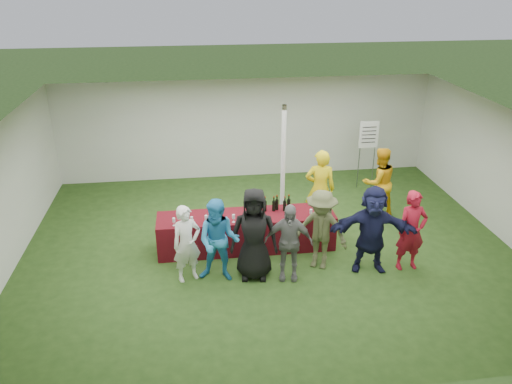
{
  "coord_description": "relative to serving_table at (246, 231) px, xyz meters",
  "views": [
    {
      "loc": [
        -1.43,
        -8.89,
        5.32
      ],
      "look_at": [
        -0.25,
        0.06,
        1.25
      ],
      "focal_mm": 35.0,
      "sensor_mm": 36.0,
      "label": 1
    }
  ],
  "objects": [
    {
      "name": "ground",
      "position": [
        0.45,
        -0.06,
        -0.38
      ],
      "size": [
        60.0,
        60.0,
        0.0
      ],
      "primitive_type": "plane",
      "color": "#284719",
      "rests_on": "ground"
    },
    {
      "name": "serving_table",
      "position": [
        0.0,
        0.0,
        0.0
      ],
      "size": [
        3.6,
        0.8,
        0.75
      ],
      "primitive_type": "cube",
      "color": "#5B0C17",
      "rests_on": "ground"
    },
    {
      "name": "bar_towel",
      "position": [
        1.54,
        0.05,
        0.39
      ],
      "size": [
        0.25,
        0.18,
        0.03
      ],
      "primitive_type": "cube",
      "color": "white",
      "rests_on": "serving_table"
    },
    {
      "name": "customer_4",
      "position": [
        1.31,
        -0.9,
        0.43
      ],
      "size": [
        1.2,
        1.02,
        1.61
      ],
      "primitive_type": "imported",
      "rotation": [
        0.0,
        0.0,
        -0.49
      ],
      "color": "#525733",
      "rests_on": "ground"
    },
    {
      "name": "wine_bottles",
      "position": [
        0.61,
        0.13,
        0.5
      ],
      "size": [
        0.67,
        0.15,
        0.32
      ],
      "color": "black",
      "rests_on": "serving_table"
    },
    {
      "name": "customer_6",
      "position": [
        3.0,
        -1.16,
        0.42
      ],
      "size": [
        0.6,
        0.42,
        1.6
      ],
      "primitive_type": "imported",
      "rotation": [
        0.0,
        0.0,
        0.06
      ],
      "color": "maroon",
      "rests_on": "ground"
    },
    {
      "name": "customer_5",
      "position": [
        2.24,
        -1.11,
        0.49
      ],
      "size": [
        1.66,
        0.77,
        1.73
      ],
      "primitive_type": "imported",
      "rotation": [
        0.0,
        0.0,
        -0.17
      ],
      "color": "#151739",
      "rests_on": "ground"
    },
    {
      "name": "wine_glasses",
      "position": [
        -0.51,
        -0.25,
        0.49
      ],
      "size": [
        2.78,
        0.1,
        0.16
      ],
      "color": "silver",
      "rests_on": "serving_table"
    },
    {
      "name": "customer_0",
      "position": [
        -1.2,
        -1.0,
        0.37
      ],
      "size": [
        0.64,
        0.54,
        1.49
      ],
      "primitive_type": "imported",
      "rotation": [
        0.0,
        0.0,
        0.39
      ],
      "color": "white",
      "rests_on": "ground"
    },
    {
      "name": "water_bottle",
      "position": [
        0.12,
        0.08,
        0.48
      ],
      "size": [
        0.07,
        0.07,
        0.23
      ],
      "color": "silver",
      "rests_on": "serving_table"
    },
    {
      "name": "tent",
      "position": [
        0.95,
        1.14,
        0.98
      ],
      "size": [
        10.0,
        10.0,
        10.0
      ],
      "color": "white",
      "rests_on": "ground"
    },
    {
      "name": "customer_2",
      "position": [
        0.02,
        -1.07,
        0.52
      ],
      "size": [
        0.94,
        0.69,
        1.78
      ],
      "primitive_type": "imported",
      "rotation": [
        0.0,
        0.0,
        -0.15
      ],
      "color": "black",
      "rests_on": "ground"
    },
    {
      "name": "customer_3",
      "position": [
        0.64,
        -1.2,
        0.38
      ],
      "size": [
        0.94,
        0.53,
        1.51
      ],
      "primitive_type": "imported",
      "rotation": [
        0.0,
        0.0,
        -0.19
      ],
      "color": "slate",
      "rests_on": "ground"
    },
    {
      "name": "staff_pourer",
      "position": [
        1.71,
        0.75,
        0.53
      ],
      "size": [
        0.73,
        0.55,
        1.8
      ],
      "primitive_type": "imported",
      "rotation": [
        0.0,
        0.0,
        2.94
      ],
      "color": "yellow",
      "rests_on": "ground"
    },
    {
      "name": "dump_bucket",
      "position": [
        1.59,
        -0.22,
        0.46
      ],
      "size": [
        0.23,
        0.23,
        0.18
      ],
      "primitive_type": "cylinder",
      "color": "slate",
      "rests_on": "serving_table"
    },
    {
      "name": "wine_list_sign",
      "position": [
        3.45,
        2.71,
        0.94
      ],
      "size": [
        0.5,
        0.03,
        1.8
      ],
      "color": "slate",
      "rests_on": "ground"
    },
    {
      "name": "staff_back",
      "position": [
        3.19,
        1.1,
        0.45
      ],
      "size": [
        0.9,
        0.75,
        1.65
      ],
      "primitive_type": "imported",
      "rotation": [
        0.0,
        0.0,
        3.31
      ],
      "color": "#E8A512",
      "rests_on": "ground"
    },
    {
      "name": "customer_1",
      "position": [
        -0.62,
        -1.08,
        0.43
      ],
      "size": [
        0.91,
        0.79,
        1.61
      ],
      "primitive_type": "imported",
      "rotation": [
        0.0,
        0.0,
        -0.25
      ],
      "color": "#2B8BC9",
      "rests_on": "ground"
    }
  ]
}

